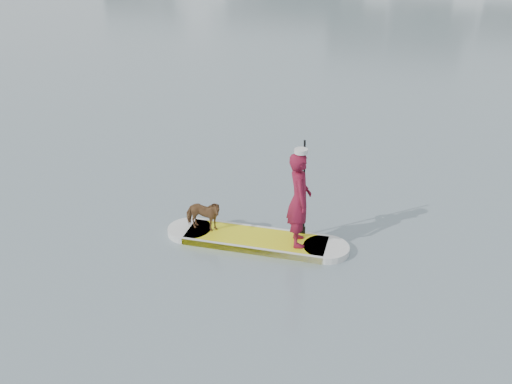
% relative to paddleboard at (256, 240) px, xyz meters
% --- Properties ---
extents(ground, '(140.00, 140.00, 0.00)m').
position_rel_paddleboard_xyz_m(ground, '(2.58, 2.11, -0.06)').
color(ground, slate).
rests_on(ground, ground).
extents(paddleboard, '(3.28, 1.15, 0.12)m').
position_rel_paddleboard_xyz_m(paddleboard, '(0.00, 0.00, 0.00)').
color(paddleboard, yellow).
rests_on(paddleboard, ground).
extents(paddler, '(0.62, 0.72, 1.67)m').
position_rel_paddleboard_xyz_m(paddler, '(0.74, 0.11, 0.90)').
color(paddler, maroon).
rests_on(paddler, paddleboard).
extents(white_cap, '(0.22, 0.22, 0.07)m').
position_rel_paddleboard_xyz_m(white_cap, '(0.74, 0.11, 1.77)').
color(white_cap, silver).
rests_on(white_cap, paddler).
extents(dog, '(0.74, 0.39, 0.60)m').
position_rel_paddleboard_xyz_m(dog, '(-0.97, -0.14, 0.36)').
color(dog, '#56341D').
rests_on(dog, paddleboard).
extents(paddle, '(0.10, 0.30, 2.00)m').
position_rel_paddleboard_xyz_m(paddle, '(0.71, 0.43, 0.74)').
color(paddle, black).
rests_on(paddle, ground).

